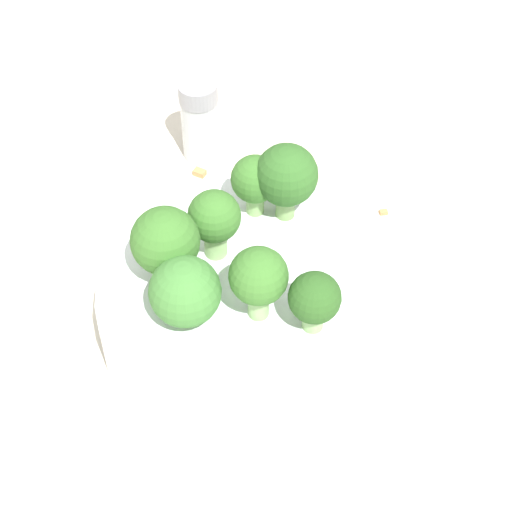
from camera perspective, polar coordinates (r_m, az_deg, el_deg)
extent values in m
plane|color=beige|center=(0.58, 0.00, -4.90)|extent=(3.00, 3.00, 0.00)
cylinder|color=silver|center=(0.56, 0.00, -3.51)|extent=(0.21, 0.21, 0.05)
cylinder|color=#8EB770|center=(0.52, 0.17, -2.84)|extent=(0.02, 0.02, 0.03)
sphere|color=#386B28|center=(0.50, 0.17, -1.34)|extent=(0.04, 0.04, 0.04)
cylinder|color=#8EB770|center=(0.52, 3.84, -3.94)|extent=(0.02, 0.02, 0.02)
sphere|color=#28511E|center=(0.51, 3.93, -2.79)|extent=(0.03, 0.03, 0.03)
cylinder|color=#7A9E5B|center=(0.58, 1.98, 3.81)|extent=(0.02, 0.02, 0.03)
sphere|color=#2D5B23|center=(0.56, 2.04, 5.43)|extent=(0.04, 0.04, 0.04)
cylinder|color=#84AD66|center=(0.54, -5.89, -0.57)|extent=(0.02, 0.02, 0.03)
sphere|color=#386B28|center=(0.53, -6.07, 1.01)|extent=(0.04, 0.04, 0.04)
cylinder|color=#8EB770|center=(0.56, -2.73, 1.21)|extent=(0.02, 0.02, 0.03)
sphere|color=#386B28|center=(0.54, -2.80, 2.66)|extent=(0.03, 0.03, 0.03)
cylinder|color=#7A9E5B|center=(0.52, -4.64, -3.55)|extent=(0.02, 0.02, 0.02)
sphere|color=#3D7533|center=(0.51, -4.75, -2.37)|extent=(0.04, 0.04, 0.04)
cylinder|color=#84AD66|center=(0.58, -0.06, 3.87)|extent=(0.01, 0.01, 0.02)
sphere|color=#386B28|center=(0.57, -0.06, 5.15)|extent=(0.03, 0.03, 0.03)
cylinder|color=#B2B7BC|center=(0.69, -3.74, 8.48)|extent=(0.03, 0.03, 0.05)
cylinder|color=gray|center=(0.66, -3.89, 10.81)|extent=(0.03, 0.03, 0.02)
cube|color=olive|center=(0.70, 3.16, 6.89)|extent=(0.01, 0.01, 0.01)
cube|color=#AD7F4C|center=(0.68, -3.79, 5.72)|extent=(0.01, 0.01, 0.01)
cube|color=#AD7F4C|center=(0.66, 8.51, 3.00)|extent=(0.01, 0.01, 0.01)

